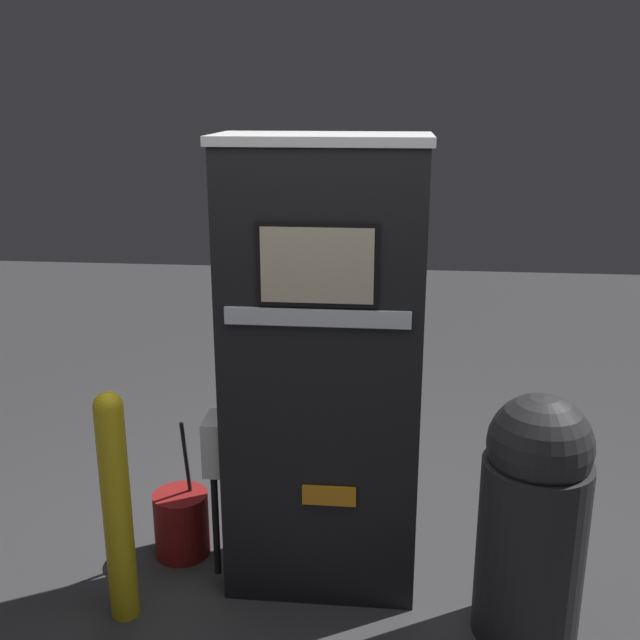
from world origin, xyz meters
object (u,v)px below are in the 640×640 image
safety_bollard (116,503)px  trash_bin (533,517)px  gas_pump (322,374)px  squeegee_bucket (182,523)px

safety_bollard → trash_bin: 1.78m
gas_pump → squeegee_bucket: gas_pump is taller
gas_pump → squeegee_bucket: bearing=170.8°
squeegee_bucket → safety_bollard: bearing=-104.9°
gas_pump → squeegee_bucket: (-0.73, 0.12, -0.88)m
trash_bin → safety_bollard: bearing=-177.8°
safety_bollard → trash_bin: trash_bin is taller
trash_bin → squeegee_bucket: (-1.64, 0.42, -0.39)m
safety_bollard → trash_bin: bearing=2.2°
safety_bollard → squeegee_bucket: 0.64m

